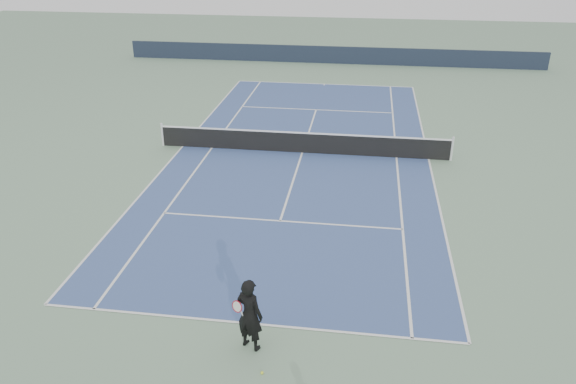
# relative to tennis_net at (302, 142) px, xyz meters

# --- Properties ---
(ground) EXTENTS (80.00, 80.00, 0.00)m
(ground) POSITION_rel_tennis_net_xyz_m (0.00, 0.00, -0.50)
(ground) COLOR gray
(court_surface) EXTENTS (10.97, 23.77, 0.01)m
(court_surface) POSITION_rel_tennis_net_xyz_m (0.00, 0.00, -0.50)
(court_surface) COLOR #384F85
(court_surface) RESTS_ON ground
(tennis_net) EXTENTS (12.90, 0.10, 1.07)m
(tennis_net) POSITION_rel_tennis_net_xyz_m (0.00, 0.00, 0.00)
(tennis_net) COLOR silver
(tennis_net) RESTS_ON ground
(windscreen_far) EXTENTS (30.00, 0.25, 1.20)m
(windscreen_far) POSITION_rel_tennis_net_xyz_m (0.00, 17.88, 0.10)
(windscreen_far) COLOR black
(windscreen_far) RESTS_ON ground
(tennis_player) EXTENTS (0.88, 0.76, 1.90)m
(tennis_player) POSITION_rel_tennis_net_xyz_m (0.26, -12.70, 0.45)
(tennis_player) COLOR black
(tennis_player) RESTS_ON ground
(tennis_ball) EXTENTS (0.07, 0.07, 0.07)m
(tennis_ball) POSITION_rel_tennis_net_xyz_m (0.70, -13.57, -0.47)
(tennis_ball) COLOR yellow
(tennis_ball) RESTS_ON ground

